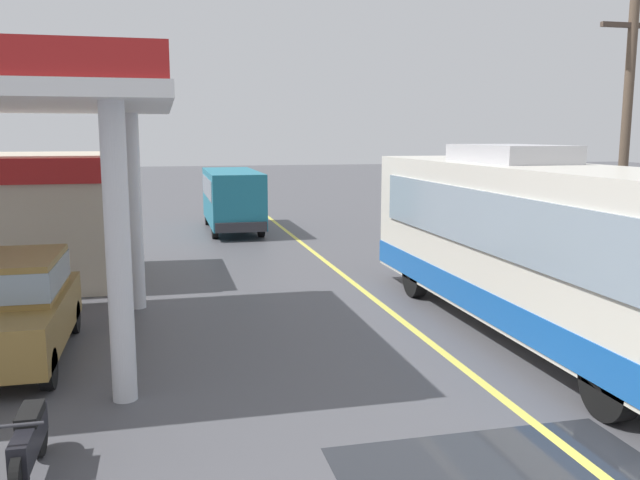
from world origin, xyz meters
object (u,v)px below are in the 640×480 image
(motorcycle_parked_forecourt, at_px, (29,442))
(minibus_opposing_lane, at_px, (232,195))
(coach_bus_main, at_px, (532,247))
(pedestrian_near_pump, at_px, (14,288))
(car_at_pump, at_px, (14,303))

(motorcycle_parked_forecourt, bearing_deg, minibus_opposing_lane, 77.47)
(coach_bus_main, height_order, motorcycle_parked_forecourt, coach_bus_main)
(coach_bus_main, distance_m, motorcycle_parked_forecourt, 9.42)
(pedestrian_near_pump, bearing_deg, car_at_pump, -78.37)
(minibus_opposing_lane, bearing_deg, coach_bus_main, -74.70)
(car_at_pump, xyz_separation_m, motorcycle_parked_forecourt, (1.00, -4.42, -0.57))
(pedestrian_near_pump, bearing_deg, motorcycle_parked_forecourt, -77.54)
(motorcycle_parked_forecourt, bearing_deg, pedestrian_near_pump, 102.46)
(minibus_opposing_lane, xyz_separation_m, pedestrian_near_pump, (-5.61, -13.32, -0.54))
(car_at_pump, bearing_deg, coach_bus_main, -3.94)
(coach_bus_main, bearing_deg, car_at_pump, 176.06)
(coach_bus_main, xyz_separation_m, minibus_opposing_lane, (-4.25, 15.54, -0.25))
(motorcycle_parked_forecourt, relative_size, pedestrian_near_pump, 1.08)
(car_at_pump, xyz_separation_m, minibus_opposing_lane, (5.29, 14.88, 0.46))
(coach_bus_main, relative_size, car_at_pump, 2.63)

